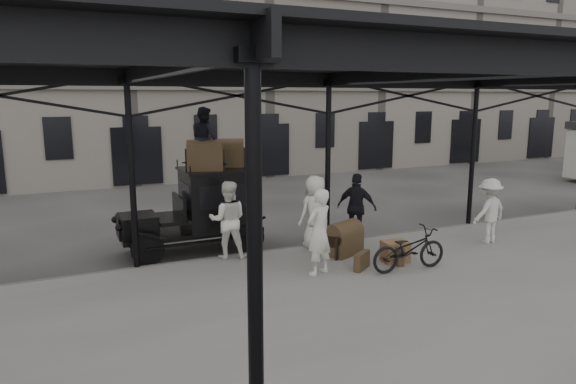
# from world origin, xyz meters

# --- Properties ---
(ground) EXTENTS (120.00, 120.00, 0.00)m
(ground) POSITION_xyz_m (0.00, 0.00, 0.00)
(ground) COLOR #383533
(ground) RESTS_ON ground
(platform) EXTENTS (28.00, 8.00, 0.15)m
(platform) POSITION_xyz_m (0.00, -2.00, 0.07)
(platform) COLOR slate
(platform) RESTS_ON ground
(canopy) EXTENTS (22.50, 9.00, 4.74)m
(canopy) POSITION_xyz_m (0.00, -1.72, 4.60)
(canopy) COLOR black
(canopy) RESTS_ON ground
(building_frontage) EXTENTS (64.00, 8.00, 14.00)m
(building_frontage) POSITION_xyz_m (0.00, 18.00, 7.00)
(building_frontage) COLOR slate
(building_frontage) RESTS_ON ground
(taxi) EXTENTS (3.65, 1.55, 2.18)m
(taxi) POSITION_xyz_m (-2.99, 3.13, 1.20)
(taxi) COLOR black
(taxi) RESTS_ON ground
(porter_left) EXTENTS (0.82, 0.69, 1.92)m
(porter_left) POSITION_xyz_m (-1.39, -0.16, 1.11)
(porter_left) COLOR silver
(porter_left) RESTS_ON platform
(porter_midleft) EXTENTS (1.10, 0.97, 1.89)m
(porter_midleft) POSITION_xyz_m (-2.84, 1.80, 1.10)
(porter_midleft) COLOR silver
(porter_midleft) RESTS_ON platform
(porter_centre) EXTENTS (1.02, 0.78, 1.88)m
(porter_centre) POSITION_xyz_m (-0.47, 1.80, 1.09)
(porter_centre) COLOR silver
(porter_centre) RESTS_ON platform
(porter_official) EXTENTS (1.06, 1.12, 1.86)m
(porter_official) POSITION_xyz_m (0.80, 1.80, 1.08)
(porter_official) COLOR black
(porter_official) RESTS_ON platform
(porter_right) EXTENTS (1.21, 0.81, 1.75)m
(porter_right) POSITION_xyz_m (3.93, 0.18, 1.02)
(porter_right) COLOR beige
(porter_right) RESTS_ON platform
(bicycle) EXTENTS (1.89, 0.72, 0.98)m
(bicycle) POSITION_xyz_m (0.59, -0.78, 0.64)
(bicycle) COLOR black
(bicycle) RESTS_ON platform
(porter_roof) EXTENTS (0.78, 0.91, 1.60)m
(porter_roof) POSITION_xyz_m (-3.03, 3.03, 2.98)
(porter_roof) COLOR black
(porter_roof) RESTS_ON taxi
(steamer_trunk_roof_near) EXTENTS (1.00, 0.76, 0.65)m
(steamer_trunk_roof_near) POSITION_xyz_m (-3.08, 2.88, 2.51)
(steamer_trunk_roof_near) COLOR #4F3C25
(steamer_trunk_roof_near) RESTS_ON taxi
(steamer_trunk_roof_far) EXTENTS (0.98, 0.78, 0.63)m
(steamer_trunk_roof_far) POSITION_xyz_m (-2.33, 3.33, 2.49)
(steamer_trunk_roof_far) COLOR #4F3C25
(steamer_trunk_roof_far) RESTS_ON taxi
(steamer_trunk_platform) EXTENTS (1.11, 0.92, 0.70)m
(steamer_trunk_platform) POSITION_xyz_m (-0.14, 0.88, 0.50)
(steamer_trunk_platform) COLOR #4F3C25
(steamer_trunk_platform) RESTS_ON platform
(wicker_hamper) EXTENTS (0.65, 0.52, 0.50)m
(wicker_hamper) POSITION_xyz_m (0.68, -0.15, 0.40)
(wicker_hamper) COLOR olive
(wicker_hamper) RESTS_ON platform
(suitcase_upright) EXTENTS (0.26, 0.62, 0.45)m
(suitcase_upright) POSITION_xyz_m (0.62, -0.26, 0.38)
(suitcase_upright) COLOR #4F3C25
(suitcase_upright) RESTS_ON platform
(suitcase_flat) EXTENTS (0.58, 0.46, 0.40)m
(suitcase_flat) POSITION_xyz_m (-0.34, -0.29, 0.35)
(suitcase_flat) COLOR #4F3C25
(suitcase_flat) RESTS_ON platform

